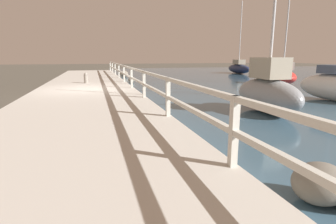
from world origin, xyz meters
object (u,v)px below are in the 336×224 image
Objects in this scene: sailboat_navy at (239,68)px; sailboat_gray at (268,91)px; sailboat_red at (283,75)px; sailboat_white at (336,85)px; mooring_bollard at (86,78)px.

sailboat_navy reaches higher than sailboat_gray.
sailboat_white is (-2.72, -6.61, 0.06)m from sailboat_red.
sailboat_red is 1.00× the size of sailboat_navy.
mooring_bollard is at bearing -139.58° from sailboat_navy.
mooring_bollard is at bearing -158.00° from sailboat_red.
sailboat_white is at bearing -88.37° from sailboat_red.
sailboat_gray is (-10.13, -18.97, 0.10)m from sailboat_navy.
sailboat_white is (10.19, -7.06, 0.01)m from mooring_bollard.
mooring_bollard is 0.09× the size of sailboat_white.
mooring_bollard is 0.08× the size of sailboat_red.
sailboat_white is at bearing -101.54° from sailboat_navy.
mooring_bollard is 12.40m from sailboat_white.
sailboat_red is 11.56m from sailboat_navy.
sailboat_white is (-5.90, -17.73, 0.05)m from sailboat_navy.
sailboat_red is 10.49m from sailboat_gray.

